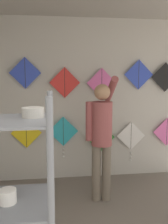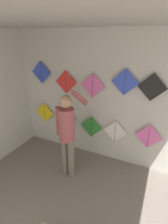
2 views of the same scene
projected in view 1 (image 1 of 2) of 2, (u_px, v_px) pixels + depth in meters
name	position (u px, v px, depth m)	size (l,w,h in m)	color
back_panel	(100.00, 100.00, 4.43)	(4.42, 0.06, 2.80)	beige
shopkeeper	(102.00, 132.00, 3.58)	(0.46, 0.62, 1.82)	#726656
kite_0	(26.00, 133.00, 4.26)	(0.52, 0.01, 0.52)	yellow
kite_1	(63.00, 134.00, 4.34)	(0.52, 0.04, 0.73)	#28B2C6
kite_2	(100.00, 137.00, 4.44)	(0.52, 0.01, 0.52)	#338C38
kite_3	(131.00, 138.00, 4.51)	(0.52, 0.04, 0.73)	white
kite_4	(167.00, 132.00, 4.59)	(0.52, 0.01, 0.52)	pink
kite_5	(25.00, 73.00, 4.11)	(0.52, 0.01, 0.52)	blue
kite_6	(65.00, 83.00, 4.22)	(0.52, 0.01, 0.52)	red
kite_7	(102.00, 83.00, 4.30)	(0.52, 0.01, 0.52)	pink
kite_8	(139.00, 75.00, 4.37)	(0.52, 0.01, 0.52)	blue
kite_9	(165.00, 77.00, 4.44)	(0.52, 0.01, 0.52)	black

